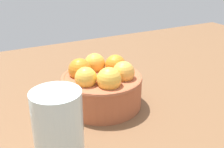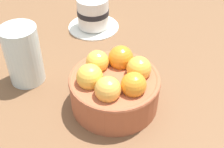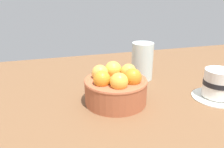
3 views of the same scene
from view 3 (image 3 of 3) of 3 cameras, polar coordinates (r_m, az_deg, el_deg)
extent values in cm
cube|color=brown|center=(58.37, 0.92, -8.41)|extent=(153.93, 89.12, 3.23)
cylinder|color=#AD5938|center=(56.27, 0.95, -4.26)|extent=(15.29, 15.29, 6.06)
torus|color=#AD5938|center=(55.22, 0.96, -1.79)|extent=(15.49, 15.49, 1.00)
sphere|color=#F2B742|center=(57.28, 4.18, 0.61)|extent=(3.98, 3.98, 3.98)
sphere|color=#F5B540|center=(58.53, 0.26, 1.11)|extent=(4.39, 4.39, 4.39)
sphere|color=#F7AD46|center=(56.13, -3.04, 0.22)|extent=(4.19, 4.19, 4.19)
sphere|color=orange|center=(52.25, -2.55, -1.36)|extent=(4.12, 4.12, 4.12)
sphere|color=#F5AB3D|center=(50.84, 1.79, -1.98)|extent=(4.22, 4.22, 4.22)
sphere|color=orange|center=(53.48, 5.18, -0.89)|extent=(4.41, 4.41, 4.41)
cylinder|color=white|center=(65.45, 24.67, -5.20)|extent=(12.23, 12.23, 0.60)
cylinder|color=white|center=(63.99, 25.18, -2.07)|extent=(7.40, 7.40, 7.12)
cylinder|color=black|center=(63.93, 25.20, -1.93)|extent=(7.56, 7.56, 1.28)
cylinder|color=silver|center=(70.94, 7.62, 3.23)|extent=(6.64, 6.64, 11.49)
camera|label=1|loc=(0.99, 5.37, 20.59)|focal=44.52mm
camera|label=2|loc=(0.68, -37.86, 27.30)|focal=48.52mm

